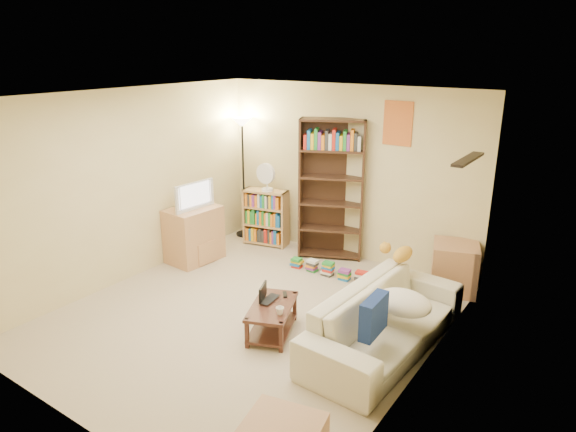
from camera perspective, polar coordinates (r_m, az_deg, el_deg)
The scene contains 18 objects.
room at distance 5.51m, azimuth -4.34°, elevation 4.03°, with size 4.50×4.54×2.52m.
sofa at distance 5.45m, azimuth 10.78°, elevation -11.26°, with size 0.97×2.20×0.63m, color beige.
navy_pillow at distance 4.91m, azimuth 9.51°, elevation -10.90°, with size 0.41×0.12×0.37m, color navy.
cream_blanket at distance 5.33m, azimuth 12.68°, elevation -9.38°, with size 0.58×0.41×0.25m, color silver.
tabby_cat at distance 6.06m, azimuth 12.30°, elevation -4.05°, with size 0.50×0.20×0.17m.
coffee_table at distance 5.65m, azimuth -1.79°, elevation -11.06°, with size 0.68×0.87×0.34m.
laptop at distance 5.65m, azimuth -1.70°, elevation -9.36°, with size 0.21×0.30×0.02m, color black.
laptop_screen at distance 5.64m, azimuth -2.81°, elevation -8.42°, with size 0.01×0.26×0.17m, color white.
mug at distance 5.39m, azimuth -0.92°, elevation -10.48°, with size 0.11×0.11×0.08m, color white.
tv_remote at distance 5.78m, azimuth -0.34°, elevation -8.71°, with size 0.04×0.14×0.02m, color black.
tv_stand at distance 7.54m, azimuth -10.42°, elevation -2.02°, with size 0.53×0.74×0.79m, color tan.
television at distance 7.36m, azimuth -10.68°, elevation 2.31°, with size 0.14×0.69×0.39m, color black.
tall_bookshelf at distance 7.37m, azimuth 4.84°, elevation 3.30°, with size 0.96×0.65×2.04m.
short_bookshelf at distance 8.01m, azimuth -2.48°, elevation -0.16°, with size 0.73×0.42×0.88m.
desk_fan at distance 7.76m, azimuth -2.45°, elevation 4.42°, with size 0.31×0.18×0.44m.
floor_lamp at distance 8.17m, azimuth -5.09°, elevation 8.13°, with size 0.33×0.33×1.94m.
side_table at distance 6.87m, azimuth 17.99°, elevation -5.45°, with size 0.55×0.55×0.63m, color tan.
book_stacks at distance 7.04m, azimuth 4.60°, elevation -6.01°, with size 1.17×0.15×0.20m.
Camera 1 is at (3.36, -4.14, 2.97)m, focal length 32.00 mm.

